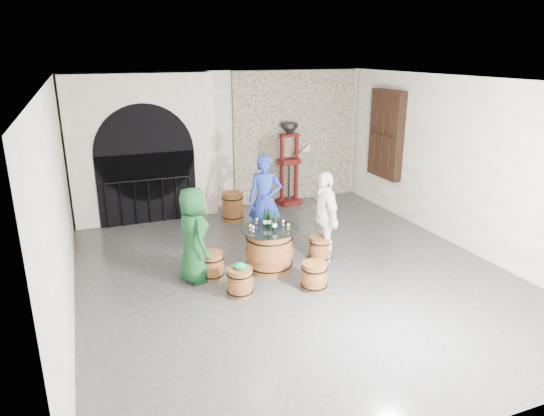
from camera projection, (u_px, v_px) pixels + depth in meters
name	position (u px, v px, depth m)	size (l,w,h in m)	color
ground	(292.00, 272.00, 8.35)	(8.00, 8.00, 0.00)	#303032
wall_back	(224.00, 141.00, 11.39)	(8.00, 8.00, 0.00)	white
wall_front	(475.00, 291.00, 4.31)	(8.00, 8.00, 0.00)	white
wall_left	(60.00, 207.00, 6.63)	(8.00, 8.00, 0.00)	white
wall_right	(464.00, 164.00, 9.07)	(8.00, 8.00, 0.00)	white
ceiling	(295.00, 80.00, 7.35)	(8.00, 8.00, 0.00)	beige
stone_facing_panel	(295.00, 137.00, 11.96)	(3.20, 0.12, 3.18)	tan
arched_opening	(143.00, 150.00, 10.50)	(3.10, 0.60, 3.19)	white
shuttered_window	(386.00, 134.00, 11.09)	(0.23, 1.10, 2.00)	black
barrel_table	(269.00, 250.00, 8.32)	(0.99, 0.99, 0.76)	brown
barrel_stool_left	(212.00, 265.00, 8.08)	(0.43, 0.43, 0.45)	brown
barrel_stool_far	(266.00, 237.00, 9.33)	(0.43, 0.43, 0.45)	brown
barrel_stool_right	(320.00, 249.00, 8.76)	(0.43, 0.43, 0.45)	brown
barrel_stool_near_right	(314.00, 276.00, 7.69)	(0.43, 0.43, 0.45)	brown
barrel_stool_near_left	(240.00, 282.00, 7.51)	(0.43, 0.43, 0.45)	brown
green_cap	(240.00, 266.00, 7.43)	(0.24, 0.19, 0.11)	#0B7F4A
person_green	(193.00, 235.00, 7.82)	(0.78, 0.51, 1.59)	#113E1D
person_blue	(265.00, 200.00, 9.32)	(0.64, 0.42, 1.77)	navy
person_white	(324.00, 217.00, 8.60)	(0.97, 0.40, 1.65)	white
wine_bottle_left	(269.00, 220.00, 8.23)	(0.08, 0.08, 0.32)	black
wine_bottle_center	(275.00, 223.00, 8.07)	(0.08, 0.08, 0.32)	black
wine_bottle_right	(265.00, 220.00, 8.23)	(0.08, 0.08, 0.32)	black
tasting_glass_a	(253.00, 229.00, 8.06)	(0.05, 0.05, 0.10)	#BB6424
tasting_glass_b	(283.00, 223.00, 8.34)	(0.05, 0.05, 0.10)	#BB6424
tasting_glass_c	(257.00, 221.00, 8.42)	(0.05, 0.05, 0.10)	#BB6424
tasting_glass_d	(274.00, 220.00, 8.46)	(0.05, 0.05, 0.10)	#BB6424
tasting_glass_e	(288.00, 226.00, 8.17)	(0.05, 0.05, 0.10)	#BB6424
tasting_glass_f	(250.00, 227.00, 8.12)	(0.05, 0.05, 0.10)	#BB6424
side_barrel	(233.00, 207.00, 10.78)	(0.49, 0.49, 0.65)	brown
corking_press	(289.00, 158.00, 11.70)	(0.85, 0.53, 1.99)	#50110D
control_box	(306.00, 147.00, 12.06)	(0.18, 0.10, 0.22)	silver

